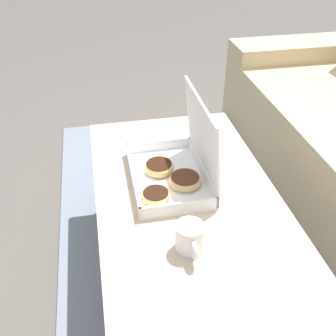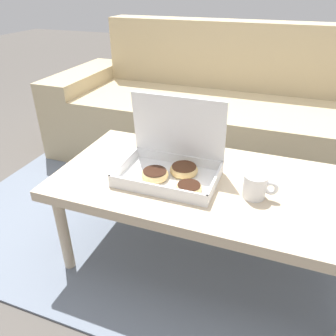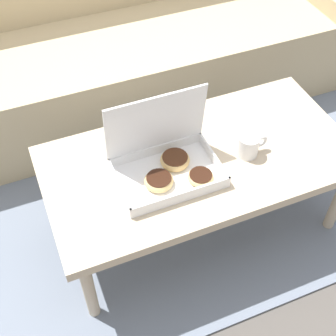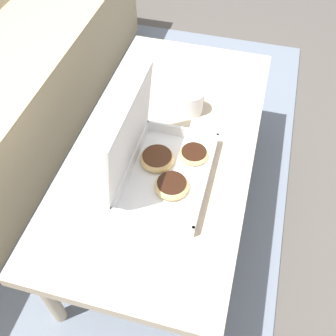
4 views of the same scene
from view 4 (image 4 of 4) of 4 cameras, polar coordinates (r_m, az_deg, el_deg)
ground_plane at (r=1.70m, az=-6.14°, el=-4.63°), size 12.00×12.00×0.00m
area_rug at (r=1.80m, az=-15.22°, el=-2.36°), size 2.64×1.93×0.01m
coffee_table at (r=1.37m, az=-0.28°, el=2.68°), size 1.17×0.60×0.42m
pastry_box at (r=1.20m, az=-0.99°, el=0.77°), size 0.37×0.25×0.30m
coffee_mug at (r=1.42m, az=3.56°, el=9.62°), size 0.12×0.08×0.09m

